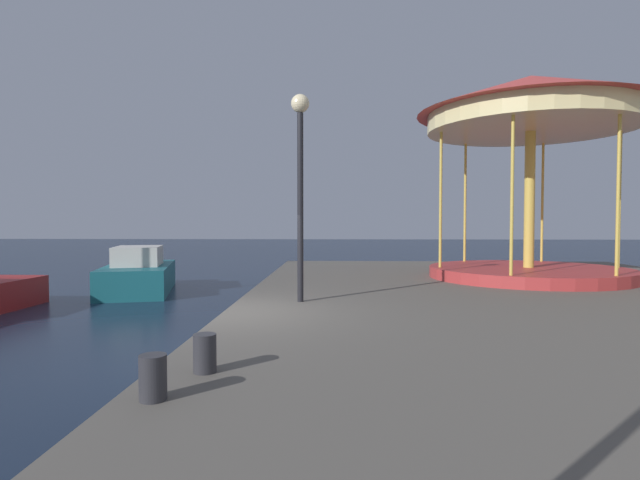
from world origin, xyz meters
name	(u,v)px	position (x,y,z in m)	size (l,w,h in m)	color
ground_plane	(224,357)	(0.00, 0.00, 0.00)	(120.00, 120.00, 0.00)	#162338
quay_dock	(592,337)	(6.34, 0.00, 0.40)	(12.69, 22.72, 0.80)	#5B564F
motorboat_teal	(139,274)	(-4.72, 7.90, 0.60)	(3.09, 4.86, 1.55)	#19606B
carousel	(531,126)	(7.34, 5.42, 5.02)	(6.21, 6.21, 5.61)	#B23333
lamp_post_mid_promenade	(300,159)	(1.27, 1.14, 3.59)	(0.36, 0.36, 4.05)	black
bollard_center	(205,353)	(0.61, -3.46, 1.00)	(0.24, 0.24, 0.40)	#2D2D33
bollard_north	(153,377)	(0.37, -4.28, 1.00)	(0.24, 0.24, 0.40)	#2D2D33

